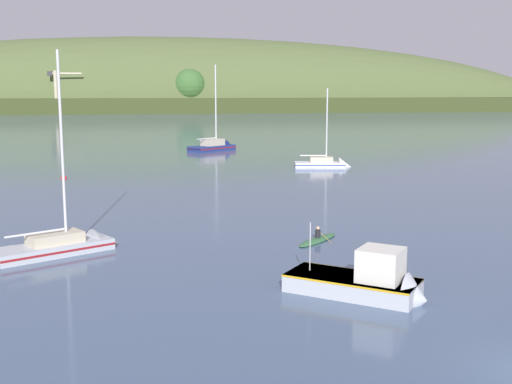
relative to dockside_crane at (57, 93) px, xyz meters
name	(u,v)px	position (x,y,z in m)	size (l,w,h in m)	color
far_shoreline_hill	(176,110)	(45.78, 34.30, -7.75)	(476.99, 105.46, 65.74)	#35401E
dockside_crane	(57,93)	(0.00, 0.00, 0.00)	(13.00, 3.49, 16.82)	#4C4C51
sailboat_near_mooring	(67,249)	(44.41, -223.21, -7.87)	(7.26, 5.89, 12.23)	#ADB2BC
sailboat_midwater_white	(327,165)	(67.69, -185.14, -7.86)	(6.93, 3.19, 10.43)	white
sailboat_far_left	(217,148)	(55.54, -161.86, -7.80)	(8.21, 7.76, 14.28)	navy
fishing_boat_moored	(367,286)	(59.06, -232.60, -7.58)	(6.48, 5.48, 3.94)	#ADB2BC
canoe_with_paddler	(318,240)	(59.01, -222.08, -7.96)	(3.37, 3.75, 1.02)	#33663D
mooring_buoy_foreground	(64,179)	(38.38, -192.15, -8.05)	(0.65, 0.65, 0.73)	red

